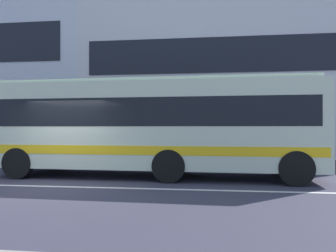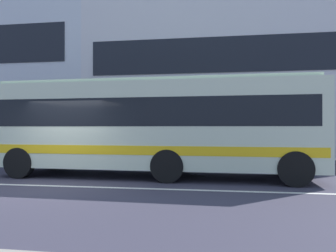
# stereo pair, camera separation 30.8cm
# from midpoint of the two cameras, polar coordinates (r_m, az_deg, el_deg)

# --- Properties ---
(ground_plane) EXTENTS (160.00, 160.00, 0.00)m
(ground_plane) POSITION_cam_midpoint_polar(r_m,az_deg,el_deg) (9.83, -19.69, -9.95)
(ground_plane) COLOR #393645
(lane_centre_line) EXTENTS (60.00, 0.16, 0.01)m
(lane_centre_line) POSITION_cam_midpoint_polar(r_m,az_deg,el_deg) (9.83, -19.69, -9.93)
(lane_centre_line) COLOR silver
(lane_centre_line) RESTS_ON ground_plane
(apartment_block_right) EXTENTS (18.20, 11.60, 9.57)m
(apartment_block_right) POSITION_cam_midpoint_polar(r_m,az_deg,el_deg) (23.39, 12.60, 7.40)
(apartment_block_right) COLOR silver
(apartment_block_right) RESTS_ON ground_plane
(transit_bus) EXTENTS (10.65, 2.88, 3.21)m
(transit_bus) POSITION_cam_midpoint_polar(r_m,az_deg,el_deg) (10.90, -1.54, 0.33)
(transit_bus) COLOR beige
(transit_bus) RESTS_ON ground_plane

